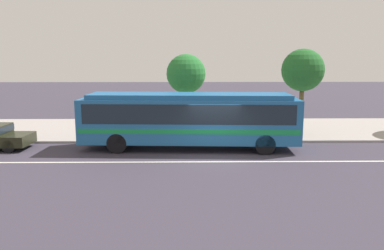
% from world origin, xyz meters
% --- Properties ---
extents(ground_plane, '(120.00, 120.00, 0.00)m').
position_xyz_m(ground_plane, '(0.00, 0.00, 0.00)').
color(ground_plane, '#393441').
extents(sidewalk_slab, '(60.00, 8.00, 0.12)m').
position_xyz_m(sidewalk_slab, '(0.00, 7.17, 0.06)').
color(sidewalk_slab, '#9D948F').
rests_on(sidewalk_slab, ground_plane).
extents(lane_stripe_center, '(56.00, 0.16, 0.01)m').
position_xyz_m(lane_stripe_center, '(0.00, -0.80, 0.00)').
color(lane_stripe_center, silver).
rests_on(lane_stripe_center, ground_plane).
extents(transit_bus, '(11.22, 3.04, 2.89)m').
position_xyz_m(transit_bus, '(-1.19, 1.82, 1.68)').
color(transit_bus, '#205D95').
rests_on(transit_bus, ground_plane).
extents(pedestrian_waiting_near_sign, '(0.37, 0.37, 1.67)m').
position_xyz_m(pedestrian_waiting_near_sign, '(3.63, 5.10, 1.09)').
color(pedestrian_waiting_near_sign, '#7E674C').
rests_on(pedestrian_waiting_near_sign, sidewalk_slab).
extents(pedestrian_walking_along_curb, '(0.40, 0.40, 1.67)m').
position_xyz_m(pedestrian_walking_along_curb, '(-4.72, 4.46, 1.10)').
color(pedestrian_walking_along_curb, navy).
rests_on(pedestrian_walking_along_curb, sidewalk_slab).
extents(pedestrian_standing_by_tree, '(0.48, 0.48, 1.65)m').
position_xyz_m(pedestrian_standing_by_tree, '(-0.72, 5.21, 1.08)').
color(pedestrian_standing_by_tree, '#2E2A55').
rests_on(pedestrian_standing_by_tree, sidewalk_slab).
extents(street_tree_near_stop, '(2.41, 2.41, 4.82)m').
position_xyz_m(street_tree_near_stop, '(-1.37, 5.92, 3.68)').
color(street_tree_near_stop, brown).
rests_on(street_tree_near_stop, sidewalk_slab).
extents(street_tree_mid_block, '(2.56, 2.56, 5.14)m').
position_xyz_m(street_tree_mid_block, '(5.69, 5.46, 3.95)').
color(street_tree_mid_block, brown).
rests_on(street_tree_mid_block, sidewalk_slab).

